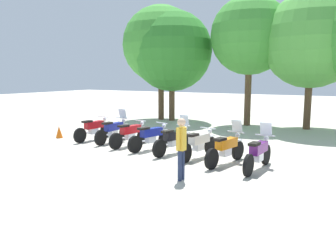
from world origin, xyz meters
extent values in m
plane|color=#BCB7A8|center=(0.00, 0.00, 0.00)|extent=(80.00, 80.00, 0.00)
cylinder|color=black|center=(-3.69, 1.30, 0.32)|extent=(0.14, 0.65, 0.64)
cylinder|color=black|center=(-3.79, -0.25, 0.32)|extent=(0.14, 0.65, 0.64)
cube|color=silver|center=(-3.69, 1.30, 0.66)|extent=(0.14, 0.37, 0.04)
cube|color=red|center=(-3.73, 0.58, 0.67)|extent=(0.32, 0.96, 0.30)
cube|color=silver|center=(-3.74, 0.53, 0.40)|extent=(0.25, 0.41, 0.24)
cube|color=black|center=(-3.76, 0.18, 0.86)|extent=(0.27, 0.45, 0.08)
cylinder|color=silver|center=(-3.69, 1.21, 0.64)|extent=(0.06, 0.23, 0.64)
cylinder|color=silver|center=(-3.70, 1.12, 0.97)|extent=(0.62, 0.08, 0.04)
sphere|color=silver|center=(-3.69, 1.25, 0.85)|extent=(0.17, 0.17, 0.16)
cylinder|color=silver|center=(-3.92, 0.24, 0.34)|extent=(0.12, 0.70, 0.07)
cylinder|color=black|center=(-2.65, 1.32, 0.32)|extent=(0.12, 0.64, 0.64)
cylinder|color=black|center=(-2.69, -0.23, 0.32)|extent=(0.12, 0.64, 0.64)
cube|color=silver|center=(-2.65, 1.32, 0.66)|extent=(0.13, 0.36, 0.04)
cube|color=navy|center=(-2.67, 0.59, 0.67)|extent=(0.29, 0.96, 0.30)
cube|color=silver|center=(-2.67, 0.54, 0.40)|extent=(0.23, 0.41, 0.24)
cube|color=black|center=(-2.68, 0.19, 0.86)|extent=(0.25, 0.45, 0.08)
cylinder|color=silver|center=(-2.65, 1.23, 0.64)|extent=(0.06, 0.23, 0.64)
cylinder|color=silver|center=(-2.65, 1.14, 0.97)|extent=(0.62, 0.05, 0.04)
sphere|color=silver|center=(-2.65, 1.27, 0.85)|extent=(0.16, 0.16, 0.16)
cylinder|color=silver|center=(-2.84, 0.25, 0.34)|extent=(0.09, 0.70, 0.07)
cube|color=silver|center=(-2.65, 1.20, 1.17)|extent=(0.36, 0.14, 0.39)
cylinder|color=black|center=(-1.49, 1.03, 0.32)|extent=(0.20, 0.65, 0.64)
cylinder|color=black|center=(-1.72, -0.50, 0.32)|extent=(0.20, 0.65, 0.64)
cube|color=silver|center=(-1.49, 1.03, 0.66)|extent=(0.17, 0.37, 0.04)
cube|color=red|center=(-1.59, 0.31, 0.67)|extent=(0.40, 0.98, 0.30)
cube|color=silver|center=(-1.60, 0.26, 0.40)|extent=(0.28, 0.43, 0.24)
cube|color=black|center=(-1.65, -0.08, 0.86)|extent=(0.30, 0.47, 0.08)
cylinder|color=silver|center=(-1.50, 0.94, 0.64)|extent=(0.08, 0.23, 0.64)
cylinder|color=silver|center=(-1.51, 0.85, 0.97)|extent=(0.62, 0.13, 0.04)
sphere|color=silver|center=(-1.49, 0.98, 0.85)|extent=(0.18, 0.18, 0.16)
cylinder|color=silver|center=(-1.81, -0.01, 0.34)|extent=(0.17, 0.70, 0.07)
cylinder|color=black|center=(-0.34, 0.85, 0.32)|extent=(0.26, 0.64, 0.64)
cylinder|color=black|center=(-0.73, -0.65, 0.32)|extent=(0.26, 0.64, 0.64)
cube|color=silver|center=(-0.34, 0.85, 0.66)|extent=(0.21, 0.38, 0.04)
cube|color=navy|center=(-0.52, 0.15, 0.67)|extent=(0.49, 0.98, 0.30)
cube|color=silver|center=(-0.53, 0.10, 0.40)|extent=(0.31, 0.44, 0.24)
cube|color=black|center=(-0.62, -0.24, 0.86)|extent=(0.34, 0.49, 0.08)
cylinder|color=silver|center=(-0.36, 0.77, 0.64)|extent=(0.11, 0.23, 0.64)
cylinder|color=silver|center=(-0.38, 0.68, 0.97)|extent=(0.61, 0.19, 0.04)
sphere|color=silver|center=(-0.35, 0.80, 0.85)|extent=(0.20, 0.20, 0.16)
cylinder|color=silver|center=(-0.76, -0.15, 0.34)|extent=(0.25, 0.69, 0.07)
cylinder|color=black|center=(0.67, 0.71, 0.32)|extent=(0.21, 0.65, 0.64)
cylinder|color=black|center=(0.40, -0.82, 0.32)|extent=(0.21, 0.65, 0.64)
cube|color=silver|center=(0.67, 0.71, 0.66)|extent=(0.18, 0.38, 0.04)
cube|color=black|center=(0.54, -0.01, 0.67)|extent=(0.42, 0.98, 0.30)
cube|color=silver|center=(0.53, -0.06, 0.40)|extent=(0.29, 0.43, 0.24)
cube|color=black|center=(0.47, -0.40, 0.86)|extent=(0.31, 0.47, 0.08)
cylinder|color=silver|center=(0.65, 0.62, 0.64)|extent=(0.09, 0.23, 0.64)
cylinder|color=silver|center=(0.64, 0.53, 0.97)|extent=(0.62, 0.14, 0.04)
sphere|color=silver|center=(0.66, 0.66, 0.85)|extent=(0.19, 0.19, 0.16)
cylinder|color=silver|center=(0.32, -0.32, 0.34)|extent=(0.19, 0.70, 0.07)
cube|color=silver|center=(0.65, 0.59, 1.17)|extent=(0.38, 0.19, 0.39)
cylinder|color=black|center=(1.73, 0.52, 0.32)|extent=(0.20, 0.65, 0.64)
cylinder|color=black|center=(1.48, -1.01, 0.32)|extent=(0.20, 0.65, 0.64)
cube|color=silver|center=(1.73, 0.52, 0.66)|extent=(0.18, 0.37, 0.04)
cube|color=silver|center=(1.61, -0.20, 0.67)|extent=(0.41, 0.98, 0.30)
cube|color=silver|center=(1.60, -0.25, 0.40)|extent=(0.28, 0.43, 0.24)
cube|color=black|center=(1.55, -0.60, 0.86)|extent=(0.31, 0.47, 0.08)
cylinder|color=silver|center=(1.71, 0.43, 0.64)|extent=(0.09, 0.23, 0.64)
cylinder|color=silver|center=(1.70, 0.34, 0.97)|extent=(0.62, 0.14, 0.04)
sphere|color=silver|center=(1.72, 0.47, 0.85)|extent=(0.18, 0.18, 0.16)
cylinder|color=silver|center=(1.40, -0.52, 0.34)|extent=(0.18, 0.70, 0.07)
cylinder|color=black|center=(2.83, 0.22, 0.32)|extent=(0.23, 0.65, 0.64)
cylinder|color=black|center=(2.51, -1.29, 0.32)|extent=(0.23, 0.65, 0.64)
cube|color=silver|center=(2.83, 0.22, 0.66)|extent=(0.19, 0.38, 0.04)
cube|color=orange|center=(2.68, -0.49, 0.67)|extent=(0.45, 0.98, 0.30)
cube|color=silver|center=(2.67, -0.54, 0.40)|extent=(0.30, 0.44, 0.24)
cube|color=black|center=(2.60, -0.88, 0.86)|extent=(0.33, 0.48, 0.08)
cylinder|color=silver|center=(2.81, 0.13, 0.64)|extent=(0.10, 0.23, 0.64)
cylinder|color=silver|center=(2.80, 0.04, 0.97)|extent=(0.61, 0.17, 0.04)
sphere|color=silver|center=(2.82, 0.17, 0.85)|extent=(0.19, 0.19, 0.16)
cylinder|color=silver|center=(2.45, -0.80, 0.34)|extent=(0.22, 0.70, 0.07)
cube|color=silver|center=(2.81, 0.10, 1.17)|extent=(0.38, 0.21, 0.39)
cylinder|color=black|center=(3.80, 0.06, 0.32)|extent=(0.15, 0.65, 0.64)
cylinder|color=black|center=(3.68, -1.48, 0.32)|extent=(0.15, 0.65, 0.64)
cube|color=silver|center=(3.80, 0.06, 0.66)|extent=(0.15, 0.37, 0.04)
cube|color=#59196B|center=(3.74, -0.66, 0.67)|extent=(0.33, 0.97, 0.30)
cube|color=silver|center=(3.74, -0.71, 0.40)|extent=(0.25, 0.42, 0.24)
cube|color=black|center=(3.71, -1.06, 0.86)|extent=(0.27, 0.46, 0.08)
cylinder|color=silver|center=(3.79, -0.03, 0.64)|extent=(0.07, 0.23, 0.64)
cylinder|color=silver|center=(3.79, -0.12, 0.97)|extent=(0.62, 0.09, 0.04)
sphere|color=silver|center=(3.80, 0.01, 0.85)|extent=(0.17, 0.17, 0.16)
cylinder|color=silver|center=(3.55, -1.00, 0.34)|extent=(0.13, 0.70, 0.07)
cube|color=silver|center=(3.79, -0.06, 1.17)|extent=(0.37, 0.16, 0.39)
cylinder|color=#232D4C|center=(2.19, -2.60, 0.41)|extent=(0.11, 0.11, 0.82)
cylinder|color=#232D4C|center=(2.18, -2.77, 0.41)|extent=(0.11, 0.11, 0.82)
cube|color=gold|center=(2.19, -2.68, 1.13)|extent=(0.21, 0.23, 0.62)
cylinder|color=gold|center=(2.19, -2.52, 1.15)|extent=(0.08, 0.08, 0.59)
cylinder|color=gold|center=(2.18, -2.84, 1.15)|extent=(0.08, 0.08, 0.59)
sphere|color=#DBAD89|center=(2.19, -2.68, 1.58)|extent=(0.23, 0.23, 0.22)
cylinder|color=brown|center=(-4.67, 7.96, 1.51)|extent=(0.36, 0.36, 3.02)
sphere|color=#3D8E33|center=(-4.67, 7.96, 4.69)|extent=(4.76, 4.76, 4.76)
cylinder|color=brown|center=(-3.88, 7.92, 1.28)|extent=(0.36, 0.36, 2.55)
sphere|color=#2D7A28|center=(-3.88, 7.92, 4.27)|extent=(4.91, 4.91, 4.91)
cylinder|color=brown|center=(0.83, 8.17, 1.73)|extent=(0.36, 0.36, 3.46)
sphere|color=#3D8E33|center=(0.83, 8.17, 4.96)|extent=(4.30, 4.30, 4.30)
cylinder|color=brown|center=(3.97, 8.33, 1.43)|extent=(0.36, 0.36, 2.87)
sphere|color=#4C9E3D|center=(3.97, 8.33, 4.58)|extent=(4.89, 4.89, 4.89)
cone|color=orange|center=(-5.46, 0.18, 0.28)|extent=(0.32, 0.32, 0.55)
camera|label=1|loc=(6.18, -10.55, 2.80)|focal=36.16mm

